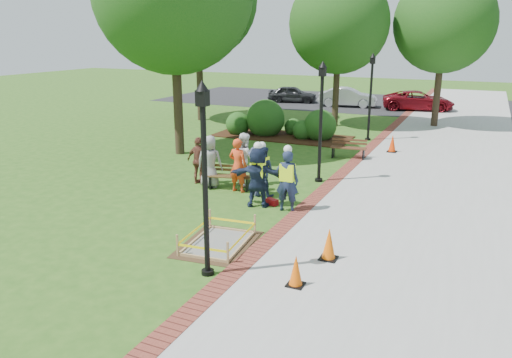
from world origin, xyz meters
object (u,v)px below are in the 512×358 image
at_px(cone_front, 296,271).
at_px(wet_concrete_pad, 218,236).
at_px(hivis_worker_a, 258,175).
at_px(hivis_worker_b, 287,179).
at_px(lamp_near, 205,166).
at_px(hivis_worker_c, 262,169).
at_px(bench_near, 230,182).

bearing_deg(cone_front, wet_concrete_pad, 154.31).
xyz_separation_m(wet_concrete_pad, hivis_worker_a, (-0.31, 3.09, 0.77)).
bearing_deg(hivis_worker_b, lamp_near, -91.11).
height_order(wet_concrete_pad, hivis_worker_b, hivis_worker_b).
bearing_deg(lamp_near, hivis_worker_a, 100.81).
xyz_separation_m(cone_front, hivis_worker_a, (-2.85, 4.31, 0.66)).
distance_m(hivis_worker_a, hivis_worker_c, 1.03).
relative_size(hivis_worker_b, hivis_worker_c, 1.12).
bearing_deg(hivis_worker_c, wet_concrete_pad, -81.48).
height_order(wet_concrete_pad, bench_near, bench_near).
bearing_deg(hivis_worker_b, cone_front, -66.36).
height_order(hivis_worker_b, hivis_worker_c, hivis_worker_b).
relative_size(hivis_worker_a, hivis_worker_b, 1.00).
bearing_deg(hivis_worker_a, hivis_worker_c, 106.93).
bearing_deg(hivis_worker_a, hivis_worker_b, -1.15).
distance_m(cone_front, hivis_worker_b, 4.73).
relative_size(wet_concrete_pad, hivis_worker_b, 1.21).
bearing_deg(wet_concrete_pad, lamp_near, -69.50).
bearing_deg(bench_near, lamp_near, -66.83).
bearing_deg(hivis_worker_c, bench_near, 169.76).
relative_size(wet_concrete_pad, bench_near, 1.57).
height_order(wet_concrete_pad, cone_front, cone_front).
height_order(bench_near, hivis_worker_c, hivis_worker_c).
distance_m(wet_concrete_pad, hivis_worker_a, 3.20).
relative_size(bench_near, hivis_worker_a, 0.77).
relative_size(lamp_near, hivis_worker_c, 2.34).
bearing_deg(lamp_near, cone_front, 8.77).
bearing_deg(cone_front, bench_near, 128.91).
distance_m(wet_concrete_pad, hivis_worker_c, 4.17).
bearing_deg(hivis_worker_b, hivis_worker_a, 178.85).
distance_m(cone_front, hivis_worker_a, 5.21).
height_order(lamp_near, hivis_worker_a, lamp_near).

